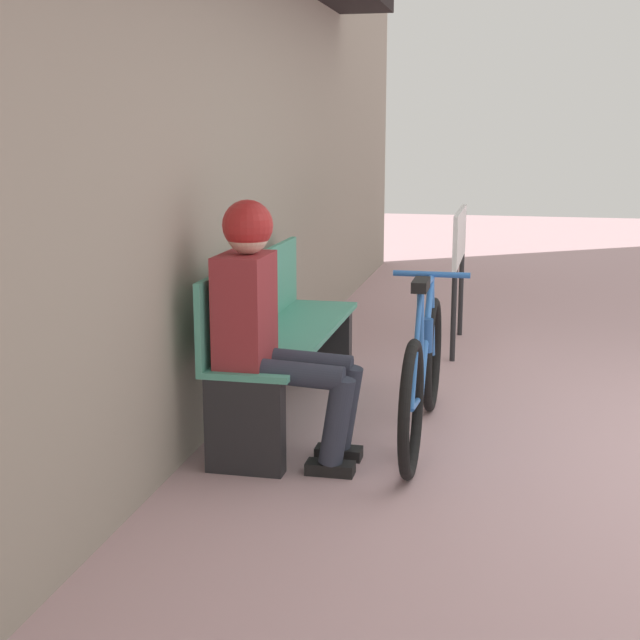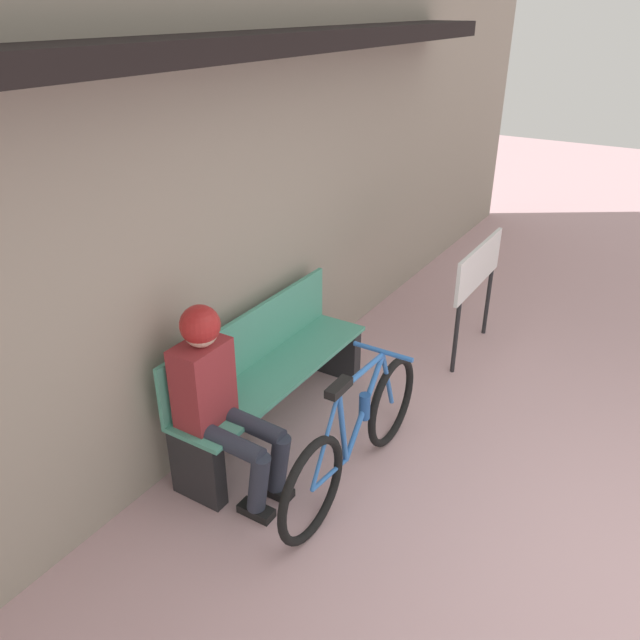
# 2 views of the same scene
# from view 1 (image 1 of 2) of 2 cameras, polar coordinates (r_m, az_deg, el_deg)

# --- Properties ---
(storefront_wall) EXTENTS (12.00, 0.56, 3.20)m
(storefront_wall) POSITION_cam_1_polar(r_m,az_deg,el_deg) (4.43, -7.76, 13.76)
(storefront_wall) COLOR #9E9384
(storefront_wall) RESTS_ON ground_plane
(park_bench_near) EXTENTS (1.76, 0.42, 0.87)m
(park_bench_near) POSITION_cam_1_polar(r_m,az_deg,el_deg) (4.78, -2.58, -1.33)
(park_bench_near) COLOR #51A88E
(park_bench_near) RESTS_ON ground_plane
(bicycle) EXTENTS (1.63, 0.40, 0.85)m
(bicycle) POSITION_cam_1_polar(r_m,az_deg,el_deg) (4.45, 6.62, -3.36)
(bicycle) COLOR black
(bicycle) RESTS_ON ground_plane
(person_seated) EXTENTS (0.34, 0.64, 1.22)m
(person_seated) POSITION_cam_1_polar(r_m,az_deg,el_deg) (4.05, -3.40, 0.36)
(person_seated) COLOR #2D3342
(person_seated) RESTS_ON ground_plane
(signboard) EXTENTS (0.99, 0.04, 0.98)m
(signboard) POSITION_cam_1_polar(r_m,az_deg,el_deg) (6.31, 8.91, 4.77)
(signboard) COLOR #232326
(signboard) RESTS_ON ground_plane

